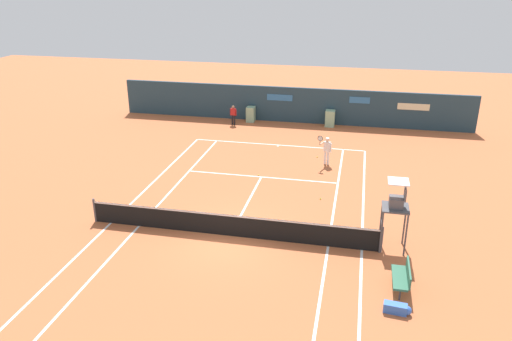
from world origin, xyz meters
TOP-DOWN VIEW (x-y plane):
  - ground_plane at (-0.00, 0.58)m, footprint 80.00×80.00m
  - tennis_net at (0.00, 0.00)m, footprint 12.10×0.10m
  - sponsor_back_wall at (0.03, 16.97)m, footprint 25.00×1.02m
  - umpire_chair at (6.42, 0.40)m, footprint 1.00×1.00m
  - player_bench at (6.66, -2.29)m, footprint 0.54×1.49m
  - equipment_bag at (6.47, -3.66)m, footprint 0.88×0.37m
  - player_on_baseline at (3.17, 8.97)m, footprint 0.76×0.64m
  - ball_kid_centre_post at (-3.85, 15.39)m, footprint 0.46×0.20m
  - tennis_ball_mid_court at (2.59, 9.96)m, footprint 0.07×0.07m
  - tennis_ball_near_service_line at (-0.18, 6.54)m, footprint 0.07×0.07m
  - tennis_ball_by_sideline at (3.30, 4.28)m, footprint 0.07×0.07m

SIDE VIEW (x-z plane):
  - ground_plane at x=0.00m, z-range 0.00..0.01m
  - tennis_ball_mid_court at x=2.59m, z-range 0.00..0.07m
  - tennis_ball_near_service_line at x=-0.18m, z-range 0.00..0.07m
  - tennis_ball_by_sideline at x=3.30m, z-range 0.00..0.07m
  - equipment_bag at x=6.47m, z-range 0.00..0.32m
  - player_bench at x=6.66m, z-range 0.07..0.95m
  - tennis_net at x=0.00m, z-range -0.02..1.05m
  - ball_kid_centre_post at x=-3.85m, z-range 0.11..1.50m
  - player_on_baseline at x=3.17m, z-range 0.05..1.83m
  - sponsor_back_wall at x=0.03m, z-range -0.04..2.47m
  - umpire_chair at x=6.42m, z-range 0.44..3.29m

